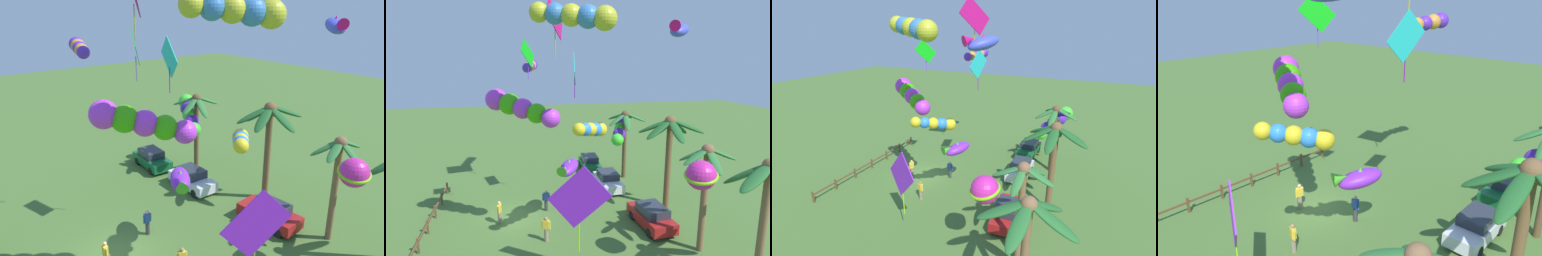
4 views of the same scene
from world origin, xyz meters
TOP-DOWN VIEW (x-y plane):
  - ground_plane at (0.00, 0.00)m, footprint 120.00×120.00m
  - palm_tree_1 at (6.17, 10.54)m, footprint 3.00×3.40m
  - palm_tree_2 at (0.57, 11.28)m, footprint 4.35×4.56m
  - palm_tree_3 at (-6.06, 10.33)m, footprint 3.45×3.83m
  - parked_car_0 at (-3.65, 8.06)m, footprint 3.90×1.75m
  - parked_car_1 at (3.07, 8.96)m, footprint 4.03×2.02m
  - parked_car_2 at (-8.61, 7.66)m, footprint 3.99×1.93m
  - spectator_1 at (-0.63, 2.40)m, footprint 0.26×0.55m
  - spectator_2 at (0.63, -0.87)m, footprint 0.55×0.27m
  - kite_tube_0 at (-6.84, 10.24)m, footprint 4.33×2.86m
  - kite_ball_2 at (7.90, 9.09)m, footprint 2.25×2.25m
  - kite_diamond_3 at (-1.39, 4.70)m, footprint 2.28×0.49m
  - kite_tube_4 at (-7.57, 1.94)m, footprint 3.51×1.49m
  - kite_tube_5 at (5.23, 3.44)m, footprint 2.43×4.08m
  - kite_tube_6 at (2.10, 0.68)m, footprint 3.14×4.27m
  - kite_diamond_7 at (0.85, 1.33)m, footprint 1.56×0.90m
  - kite_tube_8 at (4.77, 4.39)m, footprint 2.32×2.28m
  - kite_fish_9 at (6.56, 8.18)m, footprint 1.89×1.77m
  - kite_diamond_10 at (7.05, 3.22)m, footprint 1.45×2.92m
  - kite_fish_11 at (0.81, 3.80)m, footprint 2.68×2.14m

SIDE VIEW (x-z plane):
  - ground_plane at x=0.00m, z-range 0.00..0.00m
  - parked_car_0 at x=-3.65m, z-range 0.00..1.51m
  - parked_car_1 at x=3.07m, z-range 0.00..1.51m
  - parked_car_2 at x=-8.61m, z-range 0.00..1.51m
  - spectator_1 at x=-0.63m, z-range 0.02..1.61m
  - spectator_2 at x=0.63m, z-range 0.02..1.61m
  - kite_fish_11 at x=0.81m, z-range 3.11..4.30m
  - kite_diamond_10 at x=7.05m, z-range 2.02..6.51m
  - kite_tube_0 at x=-6.84m, z-range 3.40..5.87m
  - palm_tree_1 at x=6.17m, z-range 1.52..7.88m
  - palm_tree_3 at x=-6.06m, z-range 1.68..8.07m
  - kite_ball_2 at x=7.90m, z-range 4.59..6.04m
  - palm_tree_2 at x=0.57m, z-range 1.92..8.89m
  - kite_tube_8 at x=4.77m, z-range 6.58..7.70m
  - kite_tube_6 at x=2.10m, z-range 7.00..9.15m
  - kite_diamond_3 at x=-1.39m, z-range 8.57..11.80m
  - kite_tube_4 at x=-7.57m, z-range 9.81..10.93m
  - kite_diamond_7 at x=0.85m, z-range 9.97..12.42m
  - kite_fish_9 at x=6.56m, z-range 11.74..12.69m
  - kite_tube_5 at x=5.23m, z-range 12.15..13.60m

